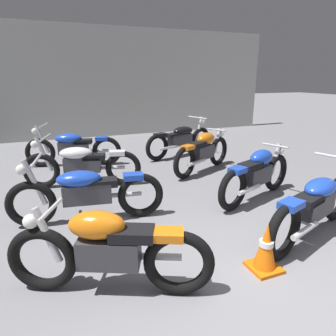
{
  "coord_description": "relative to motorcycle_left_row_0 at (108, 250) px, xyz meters",
  "views": [
    {
      "loc": [
        -1.77,
        -1.66,
        2.0
      ],
      "look_at": [
        0.0,
        2.73,
        0.55
      ],
      "focal_mm": 31.93,
      "sensor_mm": 36.0,
      "label": 1
    }
  ],
  "objects": [
    {
      "name": "motorcycle_left_row_0",
      "position": [
        0.0,
        0.0,
        0.0
      ],
      "size": [
        1.83,
        0.93,
        0.88
      ],
      "color": "black",
      "rests_on": "ground"
    },
    {
      "name": "back_wall",
      "position": [
        1.38,
        8.11,
        1.34
      ],
      "size": [
        12.67,
        0.24,
        3.6
      ],
      "primitive_type": "cube",
      "color": "#B2B2AD",
      "rests_on": "ground"
    },
    {
      "name": "traffic_cone",
      "position": [
        1.61,
        -0.27,
        -0.2
      ],
      "size": [
        0.32,
        0.32,
        0.54
      ],
      "color": "orange",
      "rests_on": "ground"
    },
    {
      "name": "motorcycle_right_row_1",
      "position": [
        2.76,
        1.37,
        0.0
      ],
      "size": [
        1.89,
        0.8,
        0.88
      ],
      "color": "black",
      "rests_on": "ground"
    },
    {
      "name": "motorcycle_right_row_0",
      "position": [
        2.66,
        0.08,
        -0.01
      ],
      "size": [
        2.09,
        0.93,
        0.97
      ],
      "color": "black",
      "rests_on": "ground"
    },
    {
      "name": "motorcycle_left_row_2",
      "position": [
        0.11,
        3.09,
        -0.01
      ],
      "size": [
        2.12,
        0.84,
        0.97
      ],
      "color": "black",
      "rests_on": "ground"
    },
    {
      "name": "motorcycle_right_row_2",
      "position": [
        2.68,
        3.1,
        0.0
      ],
      "size": [
        1.8,
        1.01,
        0.88
      ],
      "color": "black",
      "rests_on": "ground"
    },
    {
      "name": "ground_plane",
      "position": [
        1.38,
        -0.8,
        -0.46
      ],
      "size": [
        60.0,
        60.0,
        0.0
      ],
      "primitive_type": "plane",
      "color": "gray"
    },
    {
      "name": "motorcycle_right_row_3",
      "position": [
        2.77,
        4.51,
        -0.01
      ],
      "size": [
        2.11,
        0.89,
        0.97
      ],
      "color": "black",
      "rests_on": "ground"
    },
    {
      "name": "motorcycle_left_row_3",
      "position": [
        0.08,
        4.59,
        -0.01
      ],
      "size": [
        2.12,
        0.83,
        0.97
      ],
      "color": "black",
      "rests_on": "ground"
    },
    {
      "name": "motorcycle_left_row_1",
      "position": [
        0.01,
        1.59,
        -0.01
      ],
      "size": [
        2.16,
        0.68,
        0.97
      ],
      "color": "black",
      "rests_on": "ground"
    }
  ]
}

